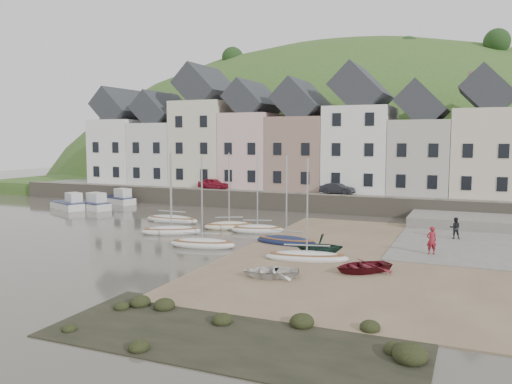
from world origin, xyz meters
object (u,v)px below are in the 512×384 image
at_px(person_red, 432,240).
at_px(car_left, 213,184).
at_px(rowboat_red, 362,266).
at_px(rowboat_white, 270,271).
at_px(person_dark, 455,228).
at_px(car_right, 337,189).
at_px(rowboat_green, 319,246).
at_px(sailboat_0, 172,219).

bearing_deg(person_red, car_left, -62.40).
bearing_deg(rowboat_red, rowboat_white, -98.56).
bearing_deg(person_dark, car_right, -50.99).
bearing_deg(rowboat_white, person_red, 117.41).
bearing_deg(car_left, rowboat_green, -135.24).
distance_m(rowboat_green, person_red, 7.04).
distance_m(rowboat_green, car_right, 21.75).
bearing_deg(person_dark, car_left, -30.06).
xyz_separation_m(sailboat_0, car_left, (-2.79, 13.06, 1.94)).
xyz_separation_m(sailboat_0, rowboat_red, (18.64, -10.60, 0.13)).
relative_size(rowboat_red, car_left, 0.92).
bearing_deg(rowboat_white, rowboat_green, 145.82).
relative_size(person_dark, car_left, 0.44).
bearing_deg(sailboat_0, person_red, -12.65).
xyz_separation_m(rowboat_white, person_red, (7.30, 8.63, 0.62)).
distance_m(sailboat_0, car_right, 17.38).
relative_size(rowboat_red, car_right, 0.93).
xyz_separation_m(rowboat_red, car_right, (-7.35, 23.67, 1.78)).
distance_m(sailboat_0, rowboat_green, 17.60).
relative_size(sailboat_0, person_dark, 4.13).
distance_m(rowboat_white, rowboat_red, 5.11).
height_order(sailboat_0, rowboat_red, sailboat_0).
xyz_separation_m(sailboat_0, car_right, (11.29, 13.06, 1.91)).
xyz_separation_m(rowboat_green, car_right, (-4.25, 21.29, 1.37)).
height_order(person_red, person_dark, person_red).
distance_m(rowboat_green, car_left, 28.13).
bearing_deg(person_dark, rowboat_green, 46.63).
relative_size(sailboat_0, rowboat_white, 2.14).
bearing_deg(rowboat_green, person_dark, 128.00).
distance_m(rowboat_green, person_dark, 11.84).
bearing_deg(person_red, rowboat_white, 23.54).
distance_m(person_red, car_left, 30.42).
relative_size(rowboat_white, rowboat_green, 1.06).
height_order(rowboat_green, rowboat_red, rowboat_green).
xyz_separation_m(rowboat_red, car_left, (-21.43, 23.67, 1.80)).
xyz_separation_m(rowboat_white, rowboat_red, (4.20, 2.90, 0.03)).
bearing_deg(car_left, sailboat_0, -163.93).
xyz_separation_m(rowboat_green, rowboat_red, (3.10, -2.38, -0.40)).
relative_size(rowboat_green, person_red, 1.61).
bearing_deg(car_left, rowboat_white, -143.01).
relative_size(rowboat_green, car_left, 0.80).
distance_m(person_dark, car_left, 28.38).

